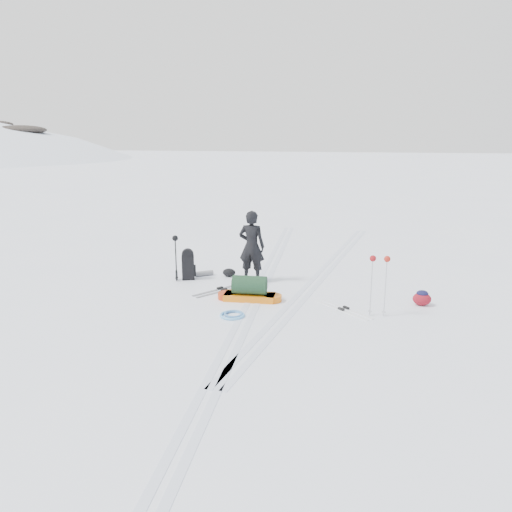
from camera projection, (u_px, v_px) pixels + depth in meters
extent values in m
plane|color=white|center=(258.00, 293.00, 12.50)|extent=(200.00, 200.00, 0.00)
ellipsoid|color=black|center=(20.00, 130.00, 76.16)|extent=(8.32, 6.40, 1.41)
cube|color=silver|center=(253.00, 293.00, 12.52)|extent=(1.40, 17.97, 0.01)
cube|color=silver|center=(262.00, 293.00, 12.47)|extent=(1.40, 17.97, 0.01)
cube|color=silver|center=(317.00, 275.00, 14.11)|extent=(2.09, 13.88, 0.01)
cube|color=silver|center=(325.00, 275.00, 14.06)|extent=(2.09, 13.88, 0.01)
imported|color=black|center=(252.00, 246.00, 13.27)|extent=(0.73, 0.50, 1.93)
cube|color=orange|center=(250.00, 297.00, 11.97)|extent=(1.24, 0.58, 0.15)
cylinder|color=orange|center=(273.00, 298.00, 11.88)|extent=(0.47, 0.47, 0.15)
cylinder|color=#C0310B|center=(227.00, 296.00, 12.05)|extent=(0.47, 0.47, 0.15)
cylinder|color=black|center=(250.00, 285.00, 11.90)|extent=(0.83, 0.49, 0.44)
cube|color=black|center=(188.00, 267.00, 13.60)|extent=(0.40, 0.34, 0.67)
cylinder|color=black|center=(188.00, 255.00, 13.52)|extent=(0.38, 0.33, 0.32)
cube|color=black|center=(195.00, 270.00, 13.66)|extent=(0.13, 0.19, 0.29)
cylinder|color=slate|center=(204.00, 273.00, 13.99)|extent=(0.51, 0.42, 0.14)
cylinder|color=black|center=(176.00, 260.00, 13.42)|extent=(0.03, 0.03, 1.17)
cylinder|color=black|center=(176.00, 260.00, 13.35)|extent=(0.03, 0.03, 1.17)
torus|color=black|center=(177.00, 277.00, 13.54)|extent=(0.11, 0.11, 0.01)
torus|color=black|center=(176.00, 278.00, 13.46)|extent=(0.11, 0.11, 0.01)
sphere|color=black|center=(175.00, 238.00, 13.23)|extent=(0.16, 0.16, 0.16)
cylinder|color=#ADB0B4|center=(371.00, 288.00, 10.80)|extent=(0.03, 0.03, 1.27)
cylinder|color=#B5B8BD|center=(385.00, 288.00, 10.76)|extent=(0.03, 0.03, 1.27)
torus|color=#A7A9AF|center=(370.00, 311.00, 10.93)|extent=(0.11, 0.11, 0.01)
torus|color=#A9ABB0|center=(384.00, 312.00, 10.89)|extent=(0.11, 0.11, 0.01)
sphere|color=maroon|center=(373.00, 258.00, 10.65)|extent=(0.14, 0.14, 0.14)
sphere|color=maroon|center=(387.00, 259.00, 10.60)|extent=(0.14, 0.14, 0.14)
cube|color=gray|center=(224.00, 291.00, 12.67)|extent=(1.05, 1.44, 0.02)
cube|color=gray|center=(220.00, 289.00, 12.79)|extent=(1.05, 1.44, 0.02)
cube|color=black|center=(224.00, 289.00, 12.66)|extent=(0.15, 0.18, 0.05)
cube|color=black|center=(220.00, 288.00, 12.79)|extent=(0.15, 0.18, 0.05)
cube|color=white|center=(341.00, 310.00, 11.26)|extent=(1.25, 1.12, 0.01)
cube|color=white|center=(346.00, 309.00, 11.35)|extent=(1.25, 1.12, 0.01)
cube|color=black|center=(341.00, 309.00, 11.25)|extent=(0.16, 0.15, 0.04)
cube|color=black|center=(346.00, 308.00, 11.34)|extent=(0.16, 0.15, 0.04)
torus|color=#63B5F1|center=(232.00, 315.00, 10.90)|extent=(0.59, 0.59, 0.06)
torus|color=#4E87BF|center=(234.00, 314.00, 10.93)|extent=(0.46, 0.46, 0.05)
ellipsoid|color=maroon|center=(422.00, 299.00, 11.58)|extent=(0.44, 0.34, 0.30)
ellipsoid|color=black|center=(422.00, 293.00, 11.54)|extent=(0.28, 0.23, 0.15)
cylinder|color=#575A5E|center=(176.00, 276.00, 13.60)|extent=(0.08, 0.08, 0.23)
cylinder|color=#5B5D62|center=(184.00, 275.00, 13.66)|extent=(0.08, 0.08, 0.21)
cylinder|color=black|center=(176.00, 271.00, 13.57)|extent=(0.07, 0.07, 0.03)
cylinder|color=black|center=(184.00, 271.00, 13.63)|extent=(0.07, 0.07, 0.03)
ellipsoid|color=black|center=(229.00, 272.00, 13.93)|extent=(0.44, 0.39, 0.23)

